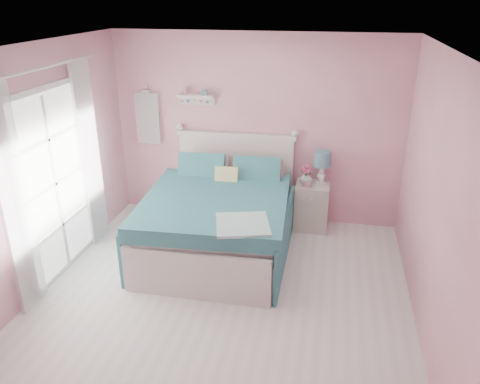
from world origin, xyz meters
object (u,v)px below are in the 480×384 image
(table_lamp, at_px, (322,161))
(teacup, at_px, (307,184))
(vase, at_px, (306,178))
(bed, at_px, (219,220))
(nightstand, at_px, (311,206))

(table_lamp, height_order, teacup, table_lamp)
(table_lamp, distance_m, vase, 0.31)
(table_lamp, height_order, vase, table_lamp)
(bed, relative_size, vase, 12.72)
(bed, xyz_separation_m, table_lamp, (1.21, 0.90, 0.55))
(nightstand, relative_size, teacup, 5.92)
(bed, bearing_deg, teacup, 32.70)
(table_lamp, xyz_separation_m, vase, (-0.20, -0.06, -0.23))
(nightstand, xyz_separation_m, teacup, (-0.08, -0.10, 0.37))
(bed, distance_m, vase, 1.35)
(bed, xyz_separation_m, teacup, (1.03, 0.75, 0.28))
(bed, height_order, teacup, bed)
(table_lamp, bearing_deg, teacup, -138.80)
(table_lamp, relative_size, teacup, 4.12)
(teacup, bearing_deg, bed, -144.08)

